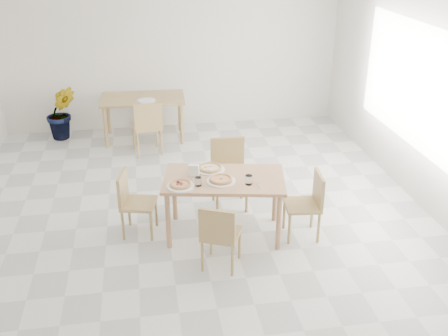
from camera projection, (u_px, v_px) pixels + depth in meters
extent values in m
plane|color=silver|center=(197.00, 219.00, 6.70)|extent=(7.00, 7.00, 0.00)
plane|color=silver|center=(172.00, 50.00, 9.24)|extent=(6.00, 0.00, 6.00)
plane|color=silver|center=(262.00, 317.00, 2.98)|extent=(6.00, 0.00, 6.00)
plane|color=silver|center=(432.00, 102.00, 6.55)|extent=(0.00, 7.00, 7.00)
cube|color=white|center=(420.00, 88.00, 6.77)|extent=(1.60, 0.02, 3.20)
cube|color=tan|center=(224.00, 179.00, 6.09)|extent=(1.52, 1.04, 0.04)
cylinder|color=tan|center=(168.00, 221.00, 5.97)|extent=(0.06, 0.06, 0.71)
cylinder|color=tan|center=(279.00, 222.00, 5.94)|extent=(0.06, 0.06, 0.71)
cylinder|color=tan|center=(174.00, 194.00, 6.56)|extent=(0.06, 0.06, 0.71)
cylinder|color=tan|center=(275.00, 195.00, 6.53)|extent=(0.06, 0.06, 0.71)
cube|color=tan|center=(221.00, 234.00, 5.64)|extent=(0.51, 0.51, 0.04)
cube|color=tan|center=(217.00, 226.00, 5.40)|extent=(0.37, 0.19, 0.37)
cylinder|color=tan|center=(240.00, 244.00, 5.83)|extent=(0.03, 0.03, 0.38)
cylinder|color=tan|center=(211.00, 240.00, 5.91)|extent=(0.03, 0.03, 0.38)
cylinder|color=tan|center=(232.00, 261.00, 5.54)|extent=(0.03, 0.03, 0.38)
cylinder|color=tan|center=(202.00, 256.00, 5.62)|extent=(0.03, 0.03, 0.38)
cube|color=tan|center=(230.00, 175.00, 6.81)|extent=(0.45, 0.45, 0.04)
cube|color=tan|center=(227.00, 153.00, 6.90)|extent=(0.45, 0.05, 0.43)
cylinder|color=tan|center=(217.00, 199.00, 6.72)|extent=(0.04, 0.04, 0.44)
cylinder|color=tan|center=(247.00, 197.00, 6.77)|extent=(0.04, 0.04, 0.44)
cylinder|color=tan|center=(213.00, 186.00, 7.06)|extent=(0.04, 0.04, 0.44)
cylinder|color=tan|center=(241.00, 184.00, 7.11)|extent=(0.04, 0.04, 0.44)
cube|color=tan|center=(139.00, 204.00, 6.24)|extent=(0.47, 0.47, 0.04)
cube|color=tan|center=(123.00, 188.00, 6.16)|extent=(0.12, 0.39, 0.37)
cylinder|color=tan|center=(151.00, 227.00, 6.17)|extent=(0.03, 0.03, 0.38)
cylinder|color=tan|center=(156.00, 212.00, 6.47)|extent=(0.03, 0.03, 0.38)
cylinder|color=tan|center=(123.00, 226.00, 6.18)|extent=(0.03, 0.03, 0.38)
cylinder|color=tan|center=(129.00, 212.00, 6.49)|extent=(0.03, 0.03, 0.38)
cube|color=tan|center=(302.00, 205.00, 6.18)|extent=(0.44, 0.44, 0.04)
cube|color=tan|center=(319.00, 189.00, 6.10)|extent=(0.08, 0.41, 0.38)
cylinder|color=tan|center=(284.00, 214.00, 6.42)|extent=(0.03, 0.03, 0.39)
cylinder|color=tan|center=(289.00, 229.00, 6.11)|extent=(0.03, 0.03, 0.39)
cylinder|color=tan|center=(312.00, 213.00, 6.44)|extent=(0.03, 0.03, 0.39)
cylinder|color=tan|center=(319.00, 228.00, 6.13)|extent=(0.03, 0.03, 0.39)
cylinder|color=white|center=(221.00, 181.00, 5.98)|extent=(0.33, 0.33, 0.02)
cylinder|color=white|center=(210.00, 169.00, 6.27)|extent=(0.34, 0.34, 0.02)
cylinder|color=white|center=(180.00, 186.00, 5.87)|extent=(0.31, 0.31, 0.02)
cylinder|color=tan|center=(221.00, 180.00, 5.98)|extent=(0.31, 0.31, 0.01)
torus|color=tan|center=(221.00, 179.00, 5.97)|extent=(0.31, 0.31, 0.03)
cylinder|color=#CF4E24|center=(221.00, 179.00, 5.97)|extent=(0.24, 0.24, 0.01)
ellipsoid|color=#145816|center=(221.00, 179.00, 5.97)|extent=(0.05, 0.04, 0.01)
cylinder|color=tan|center=(210.00, 168.00, 6.26)|extent=(0.31, 0.31, 0.01)
torus|color=tan|center=(210.00, 168.00, 6.26)|extent=(0.32, 0.32, 0.03)
cylinder|color=#EDE3C3|center=(210.00, 168.00, 6.26)|extent=(0.25, 0.25, 0.01)
cylinder|color=tan|center=(180.00, 185.00, 5.86)|extent=(0.26, 0.26, 0.01)
torus|color=tan|center=(180.00, 184.00, 5.86)|extent=(0.26, 0.26, 0.03)
cylinder|color=#CF4E24|center=(180.00, 184.00, 5.86)|extent=(0.19, 0.19, 0.01)
cylinder|color=white|center=(249.00, 180.00, 5.91)|extent=(0.08, 0.08, 0.11)
cylinder|color=white|center=(198.00, 181.00, 5.88)|extent=(0.08, 0.08, 0.10)
cube|color=silver|center=(194.00, 176.00, 6.11)|extent=(0.14, 0.10, 0.01)
cube|color=white|center=(194.00, 170.00, 6.08)|extent=(0.13, 0.08, 0.13)
cube|color=silver|center=(260.00, 186.00, 5.88)|extent=(0.03, 0.19, 0.01)
cube|color=silver|center=(190.00, 176.00, 6.12)|extent=(0.04, 0.19, 0.01)
cube|color=tan|center=(143.00, 98.00, 8.90)|extent=(1.43, 0.85, 0.04)
cylinder|color=tan|center=(105.00, 128.00, 8.69)|extent=(0.06, 0.06, 0.71)
cylinder|color=tan|center=(182.00, 124.00, 8.84)|extent=(0.06, 0.06, 0.71)
cylinder|color=tan|center=(108.00, 115.00, 9.28)|extent=(0.06, 0.06, 0.71)
cylinder|color=tan|center=(180.00, 112.00, 9.43)|extent=(0.06, 0.06, 0.71)
cube|color=tan|center=(147.00, 126.00, 8.46)|extent=(0.51, 0.51, 0.04)
cube|color=tan|center=(148.00, 117.00, 8.19)|extent=(0.45, 0.11, 0.42)
cylinder|color=tan|center=(157.00, 135.00, 8.78)|extent=(0.04, 0.04, 0.43)
cylinder|color=tan|center=(134.00, 137.00, 8.67)|extent=(0.04, 0.04, 0.43)
cylinder|color=tan|center=(161.00, 143.00, 8.45)|extent=(0.04, 0.04, 0.43)
cylinder|color=tan|center=(138.00, 146.00, 8.35)|extent=(0.04, 0.04, 0.43)
cube|color=tan|center=(145.00, 103.00, 9.65)|extent=(0.42, 0.42, 0.04)
cube|color=tan|center=(144.00, 89.00, 9.73)|extent=(0.41, 0.04, 0.39)
cylinder|color=tan|center=(136.00, 118.00, 9.56)|extent=(0.04, 0.04, 0.40)
cylinder|color=tan|center=(155.00, 117.00, 9.61)|extent=(0.04, 0.04, 0.40)
cylinder|color=tan|center=(136.00, 112.00, 9.88)|extent=(0.04, 0.04, 0.40)
cylinder|color=tan|center=(155.00, 111.00, 9.93)|extent=(0.04, 0.04, 0.40)
cylinder|color=white|center=(146.00, 100.00, 8.71)|extent=(0.29, 0.29, 0.02)
imported|color=#206C22|center=(61.00, 113.00, 9.03)|extent=(0.59, 0.51, 0.94)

